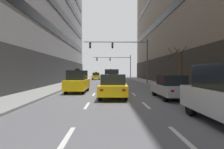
{
  "coord_description": "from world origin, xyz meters",
  "views": [
    {
      "loc": [
        -0.48,
        -13.2,
        1.95
      ],
      "look_at": [
        0.08,
        12.87,
        1.49
      ],
      "focal_mm": 28.76,
      "sensor_mm": 36.0,
      "label": 1
    }
  ],
  "objects_px": {
    "taxi_driving_5": "(113,86)",
    "car_parked_1": "(171,87)",
    "taxi_driving_1": "(111,76)",
    "traffic_signal_0": "(125,51)",
    "street_tree_0": "(180,69)",
    "traffic_signal_1": "(117,62)",
    "taxi_driving_4": "(78,81)",
    "car_driving_0": "(111,78)",
    "car_driving_3": "(111,76)",
    "taxi_driving_2": "(96,76)"
  },
  "relations": [
    {
      "from": "taxi_driving_4",
      "to": "street_tree_0",
      "type": "relative_size",
      "value": 1.0
    },
    {
      "from": "car_driving_0",
      "to": "traffic_signal_0",
      "type": "xyz_separation_m",
      "value": [
        2.2,
        4.49,
        3.88
      ]
    },
    {
      "from": "taxi_driving_2",
      "to": "car_parked_1",
      "type": "distance_m",
      "value": 31.18
    },
    {
      "from": "taxi_driving_4",
      "to": "traffic_signal_1",
      "type": "relative_size",
      "value": 0.42
    },
    {
      "from": "traffic_signal_0",
      "to": "street_tree_0",
      "type": "bearing_deg",
      "value": -68.31
    },
    {
      "from": "traffic_signal_0",
      "to": "traffic_signal_1",
      "type": "height_order",
      "value": "traffic_signal_0"
    },
    {
      "from": "car_driving_3",
      "to": "street_tree_0",
      "type": "xyz_separation_m",
      "value": [
        6.17,
        -21.0,
        1.18
      ]
    },
    {
      "from": "car_parked_1",
      "to": "traffic_signal_1",
      "type": "height_order",
      "value": "traffic_signal_1"
    },
    {
      "from": "car_driving_3",
      "to": "traffic_signal_1",
      "type": "height_order",
      "value": "traffic_signal_1"
    },
    {
      "from": "car_driving_0",
      "to": "traffic_signal_1",
      "type": "bearing_deg",
      "value": 85.46
    },
    {
      "from": "car_driving_0",
      "to": "taxi_driving_4",
      "type": "xyz_separation_m",
      "value": [
        -3.23,
        -6.06,
        -0.08
      ]
    },
    {
      "from": "taxi_driving_4",
      "to": "traffic_signal_1",
      "type": "bearing_deg",
      "value": 80.46
    },
    {
      "from": "taxi_driving_2",
      "to": "traffic_signal_0",
      "type": "bearing_deg",
      "value": -70.94
    },
    {
      "from": "car_driving_0",
      "to": "car_driving_3",
      "type": "bearing_deg",
      "value": 89.4
    },
    {
      "from": "car_driving_3",
      "to": "traffic_signal_1",
      "type": "distance_m",
      "value": 10.56
    },
    {
      "from": "taxi_driving_5",
      "to": "car_parked_1",
      "type": "bearing_deg",
      "value": -5.36
    },
    {
      "from": "taxi_driving_1",
      "to": "taxi_driving_4",
      "type": "xyz_separation_m",
      "value": [
        -3.28,
        -15.53,
        -0.07
      ]
    },
    {
      "from": "taxi_driving_1",
      "to": "taxi_driving_4",
      "type": "bearing_deg",
      "value": -101.93
    },
    {
      "from": "car_driving_0",
      "to": "car_parked_1",
      "type": "xyz_separation_m",
      "value": [
        4.09,
        -9.88,
        -0.27
      ]
    },
    {
      "from": "taxi_driving_1",
      "to": "traffic_signal_0",
      "type": "height_order",
      "value": "traffic_signal_0"
    },
    {
      "from": "car_parked_1",
      "to": "street_tree_0",
      "type": "relative_size",
      "value": 1.05
    },
    {
      "from": "taxi_driving_4",
      "to": "taxi_driving_5",
      "type": "height_order",
      "value": "taxi_driving_4"
    },
    {
      "from": "taxi_driving_5",
      "to": "street_tree_0",
      "type": "bearing_deg",
      "value": 29.5
    },
    {
      "from": "taxi_driving_5",
      "to": "traffic_signal_1",
      "type": "distance_m",
      "value": 34.65
    },
    {
      "from": "traffic_signal_1",
      "to": "taxi_driving_2",
      "type": "bearing_deg",
      "value": -139.57
    },
    {
      "from": "taxi_driving_1",
      "to": "traffic_signal_1",
      "type": "height_order",
      "value": "traffic_signal_1"
    },
    {
      "from": "street_tree_0",
      "to": "taxi_driving_1",
      "type": "bearing_deg",
      "value": 112.22
    },
    {
      "from": "car_driving_0",
      "to": "car_driving_3",
      "type": "xyz_separation_m",
      "value": [
        0.16,
        15.1,
        -0.06
      ]
    },
    {
      "from": "traffic_signal_1",
      "to": "taxi_driving_5",
      "type": "bearing_deg",
      "value": -93.33
    },
    {
      "from": "street_tree_0",
      "to": "taxi_driving_4",
      "type": "bearing_deg",
      "value": -179.02
    },
    {
      "from": "taxi_driving_5",
      "to": "car_parked_1",
      "type": "height_order",
      "value": "taxi_driving_5"
    },
    {
      "from": "taxi_driving_2",
      "to": "traffic_signal_1",
      "type": "relative_size",
      "value": 0.44
    },
    {
      "from": "taxi_driving_4",
      "to": "traffic_signal_0",
      "type": "bearing_deg",
      "value": 62.73
    },
    {
      "from": "car_driving_0",
      "to": "car_parked_1",
      "type": "relative_size",
      "value": 1.03
    },
    {
      "from": "taxi_driving_4",
      "to": "traffic_signal_1",
      "type": "xyz_separation_m",
      "value": [
        5.21,
        30.97,
        3.48
      ]
    },
    {
      "from": "taxi_driving_1",
      "to": "taxi_driving_2",
      "type": "bearing_deg",
      "value": 107.05
    },
    {
      "from": "car_driving_0",
      "to": "taxi_driving_4",
      "type": "relative_size",
      "value": 1.08
    },
    {
      "from": "car_driving_0",
      "to": "car_driving_3",
      "type": "height_order",
      "value": "car_driving_0"
    },
    {
      "from": "traffic_signal_0",
      "to": "street_tree_0",
      "type": "xyz_separation_m",
      "value": [
        4.13,
        -10.38,
        -2.76
      ]
    },
    {
      "from": "taxi_driving_1",
      "to": "taxi_driving_5",
      "type": "height_order",
      "value": "taxi_driving_1"
    },
    {
      "from": "taxi_driving_5",
      "to": "traffic_signal_0",
      "type": "distance_m",
      "value": 14.74
    },
    {
      "from": "taxi_driving_5",
      "to": "traffic_signal_0",
      "type": "height_order",
      "value": "traffic_signal_0"
    },
    {
      "from": "street_tree_0",
      "to": "traffic_signal_0",
      "type": "bearing_deg",
      "value": 111.69
    },
    {
      "from": "car_driving_3",
      "to": "street_tree_0",
      "type": "bearing_deg",
      "value": -73.61
    },
    {
      "from": "car_driving_0",
      "to": "taxi_driving_2",
      "type": "bearing_deg",
      "value": 99.18
    },
    {
      "from": "taxi_driving_4",
      "to": "car_parked_1",
      "type": "distance_m",
      "value": 8.26
    },
    {
      "from": "taxi_driving_1",
      "to": "taxi_driving_2",
      "type": "distance_m",
      "value": 11.45
    },
    {
      "from": "car_driving_3",
      "to": "car_parked_1",
      "type": "height_order",
      "value": "car_driving_3"
    },
    {
      "from": "traffic_signal_0",
      "to": "taxi_driving_4",
      "type": "bearing_deg",
      "value": -117.27
    },
    {
      "from": "street_tree_0",
      "to": "taxi_driving_2",
      "type": "bearing_deg",
      "value": 110.11
    }
  ]
}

